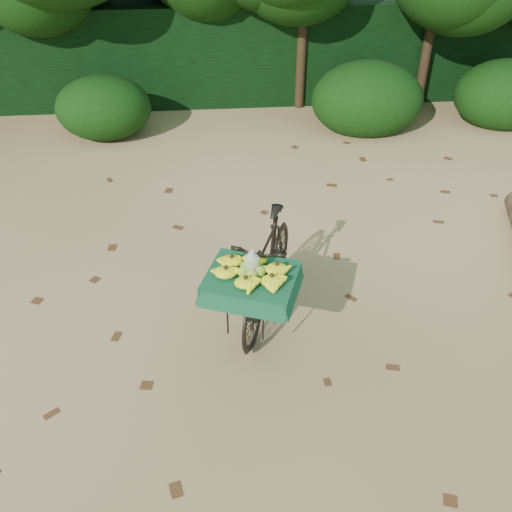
{
  "coord_description": "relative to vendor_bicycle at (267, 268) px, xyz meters",
  "views": [
    {
      "loc": [
        -1.24,
        -4.68,
        3.8
      ],
      "look_at": [
        -0.87,
        -0.57,
        0.81
      ],
      "focal_mm": 38.0,
      "sensor_mm": 36.0,
      "label": 1
    }
  ],
  "objects": [
    {
      "name": "ground",
      "position": [
        0.75,
        0.44,
        -0.56
      ],
      "size": [
        80.0,
        80.0,
        0.0
      ],
      "primitive_type": "plane",
      "color": "tan",
      "rests_on": "ground"
    },
    {
      "name": "vendor_bicycle",
      "position": [
        0.0,
        0.0,
        0.0
      ],
      "size": [
        1.23,
        1.93,
        1.09
      ],
      "rotation": [
        0.0,
        0.0,
        -0.36
      ],
      "color": "black",
      "rests_on": "ground"
    },
    {
      "name": "hedge_backdrop",
      "position": [
        0.75,
        6.74,
        0.34
      ],
      "size": [
        26.0,
        1.8,
        1.8
      ],
      "primitive_type": "cube",
      "color": "black",
      "rests_on": "ground"
    },
    {
      "name": "bush_clumps",
      "position": [
        1.25,
        4.74,
        -0.11
      ],
      "size": [
        8.8,
        1.7,
        0.9
      ],
      "primitive_type": null,
      "color": "black",
      "rests_on": "ground"
    },
    {
      "name": "leaf_litter",
      "position": [
        0.75,
        1.09,
        -0.55
      ],
      "size": [
        7.0,
        7.3,
        0.01
      ],
      "primitive_type": null,
      "color": "#4C2C14",
      "rests_on": "ground"
    }
  ]
}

